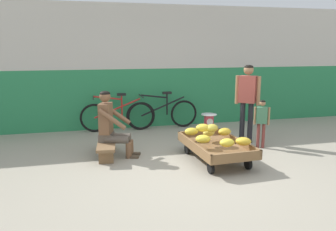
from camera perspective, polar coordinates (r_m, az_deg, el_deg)
The scene contains 13 objects.
ground_plane at distance 5.08m, azimuth 4.45°, elevation -10.03°, with size 80.00×80.00×0.00m, color gray.
back_wall at distance 8.02m, azimuth -3.12°, elevation 8.23°, with size 16.00×0.30×2.82m.
banana_cart at distance 5.66m, azimuth 8.08°, elevation -5.29°, with size 0.92×1.48×0.36m.
banana_pile at distance 5.60m, azimuth 7.74°, elevation -3.14°, with size 0.86×1.02×0.26m.
low_bench at distance 5.97m, azimuth -10.30°, elevation -4.89°, with size 0.41×1.13×0.27m.
vendor_seated at distance 5.85m, azimuth -9.60°, elevation -1.46°, with size 0.73×0.60×1.14m.
plastic_crate at distance 6.66m, azimuth 6.86°, elevation -3.49°, with size 0.36×0.28×0.30m.
weighing_scale at distance 6.59m, azimuth 6.92°, elevation -0.94°, with size 0.30×0.30×0.29m.
bicycle_near_left at distance 7.66m, azimuth -8.55°, elevation -0.02°, with size 1.66×0.48×0.86m.
bicycle_far_left at distance 7.82m, azimuth -0.90°, elevation 0.35°, with size 1.66×0.48×0.86m.
customer_adult at distance 6.75m, azimuth 13.28°, elevation 3.42°, with size 0.38×0.36×1.53m.
customer_child at distance 6.49m, azimuth 15.55°, elevation -0.51°, with size 0.26×0.19×0.91m.
shopping_bag at distance 6.39m, azimuth 8.08°, elevation -4.45°, with size 0.18×0.12×0.24m, color green.
Camera 1 is at (-1.52, -4.48, 1.86)m, focal length 36.07 mm.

